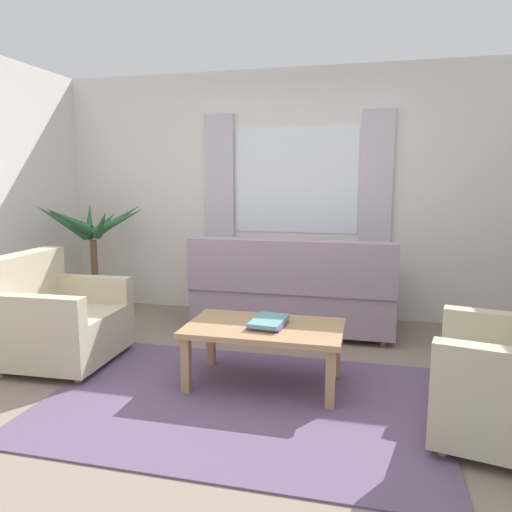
{
  "coord_description": "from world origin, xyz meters",
  "views": [
    {
      "loc": [
        0.8,
        -2.86,
        1.45
      ],
      "look_at": [
        -0.07,
        0.7,
        0.87
      ],
      "focal_mm": 33.52,
      "sensor_mm": 36.0,
      "label": 1
    }
  ],
  "objects_px": {
    "potted_plant": "(93,262)",
    "coffee_table": "(264,333)",
    "couch": "(293,294)",
    "armchair_left": "(56,320)",
    "book_stack_on_table": "(269,322)"
  },
  "relations": [
    {
      "from": "couch",
      "to": "book_stack_on_table",
      "type": "xyz_separation_m",
      "value": [
        0.03,
        -1.29,
        0.1
      ]
    },
    {
      "from": "armchair_left",
      "to": "book_stack_on_table",
      "type": "xyz_separation_m",
      "value": [
        1.74,
        -0.03,
        0.11
      ]
    },
    {
      "from": "coffee_table",
      "to": "potted_plant",
      "type": "distance_m",
      "value": 2.6
    },
    {
      "from": "couch",
      "to": "coffee_table",
      "type": "xyz_separation_m",
      "value": [
        0.0,
        -1.29,
        0.01
      ]
    },
    {
      "from": "coffee_table",
      "to": "book_stack_on_table",
      "type": "height_order",
      "value": "book_stack_on_table"
    },
    {
      "from": "armchair_left",
      "to": "book_stack_on_table",
      "type": "height_order",
      "value": "armchair_left"
    },
    {
      "from": "potted_plant",
      "to": "coffee_table",
      "type": "bearing_deg",
      "value": -31.76
    },
    {
      "from": "armchair_left",
      "to": "coffee_table",
      "type": "bearing_deg",
      "value": -92.92
    },
    {
      "from": "armchair_left",
      "to": "book_stack_on_table",
      "type": "relative_size",
      "value": 2.48
    },
    {
      "from": "book_stack_on_table",
      "to": "potted_plant",
      "type": "xyz_separation_m",
      "value": [
        -2.24,
        1.37,
        0.11
      ]
    },
    {
      "from": "armchair_left",
      "to": "couch",
      "type": "bearing_deg",
      "value": -55.51
    },
    {
      "from": "armchair_left",
      "to": "potted_plant",
      "type": "height_order",
      "value": "potted_plant"
    },
    {
      "from": "book_stack_on_table",
      "to": "potted_plant",
      "type": "relative_size",
      "value": 0.28
    },
    {
      "from": "armchair_left",
      "to": "potted_plant",
      "type": "bearing_deg",
      "value": 18.46
    },
    {
      "from": "book_stack_on_table",
      "to": "potted_plant",
      "type": "height_order",
      "value": "potted_plant"
    }
  ]
}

